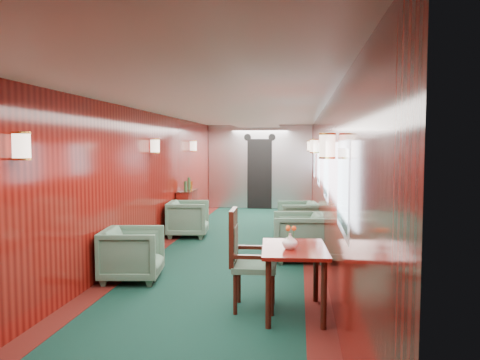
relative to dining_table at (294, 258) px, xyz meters
The scene contains 12 objects.
room 2.96m from the dining_table, 112.81° to the left, with size 12.00×12.10×2.40m.
bulkhead 8.56m from the dining_table, 97.24° to the left, with size 2.98×0.17×2.39m.
windows_right 2.96m from the dining_table, 81.68° to the left, with size 0.02×8.60×0.80m.
wall_sconces 3.51m from the dining_table, 109.00° to the left, with size 2.97×7.97×0.25m.
dining_table is the anchor object (origin of this frame).
side_chair 0.55m from the dining_table, 168.79° to the left, with size 0.51×0.54×1.11m.
credenza 5.70m from the dining_table, 115.10° to the left, with size 0.29×0.92×1.10m.
flower_vase 0.23m from the dining_table, 115.14° to the right, with size 0.16×0.16×0.17m, color white.
armchair_left_near 2.40m from the dining_table, 154.97° to the left, with size 0.76×0.78×0.71m, color #1E4737.
armchair_left_far 4.60m from the dining_table, 117.68° to the left, with size 0.76×0.79×0.72m, color #1E4737.
armchair_right_near 2.43m from the dining_table, 88.82° to the left, with size 0.80×0.82×0.75m, color #1E4737.
armchair_right_far 4.36m from the dining_table, 89.53° to the left, with size 0.75×0.77×0.70m, color #1E4737.
Camera 1 is at (1.12, -7.49, 1.80)m, focal length 35.00 mm.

